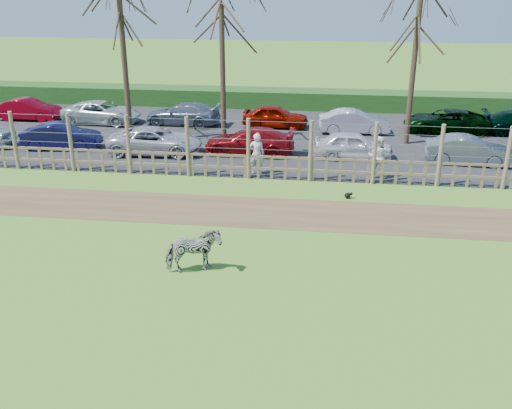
# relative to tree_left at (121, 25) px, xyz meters

# --- Properties ---
(ground) EXTENTS (120.00, 120.00, 0.00)m
(ground) POSITION_rel_tree_left_xyz_m (6.50, -12.50, -5.62)
(ground) COLOR #6FA23D
(ground) RESTS_ON ground
(dirt_strip) EXTENTS (34.00, 2.80, 0.01)m
(dirt_strip) POSITION_rel_tree_left_xyz_m (6.50, -8.00, -5.61)
(dirt_strip) COLOR brown
(dirt_strip) RESTS_ON ground
(asphalt) EXTENTS (44.00, 13.00, 0.04)m
(asphalt) POSITION_rel_tree_left_xyz_m (6.50, 2.00, -5.60)
(asphalt) COLOR #232326
(asphalt) RESTS_ON ground
(hedge) EXTENTS (46.00, 2.00, 1.10)m
(hedge) POSITION_rel_tree_left_xyz_m (6.50, 9.00, -5.07)
(hedge) COLOR #1E4716
(hedge) RESTS_ON ground
(fence) EXTENTS (30.16, 0.16, 2.50)m
(fence) POSITION_rel_tree_left_xyz_m (6.50, -4.50, -4.81)
(fence) COLOR brown
(fence) RESTS_ON ground
(tree_left) EXTENTS (4.80, 4.80, 7.88)m
(tree_left) POSITION_rel_tree_left_xyz_m (0.00, 0.00, 0.00)
(tree_left) COLOR #3D2B1E
(tree_left) RESTS_ON ground
(tree_mid) EXTENTS (4.80, 4.80, 6.83)m
(tree_mid) POSITION_rel_tree_left_xyz_m (4.50, 1.00, -0.75)
(tree_mid) COLOR #3D2B1E
(tree_mid) RESTS_ON ground
(tree_right) EXTENTS (4.80, 4.80, 7.35)m
(tree_right) POSITION_rel_tree_left_xyz_m (13.50, 1.50, -0.37)
(tree_right) COLOR #3D2B1E
(tree_right) RESTS_ON ground
(zebra) EXTENTS (1.69, 1.21, 1.30)m
(zebra) POSITION_rel_tree_left_xyz_m (6.06, -12.54, -4.97)
(zebra) COLOR gray
(zebra) RESTS_ON ground
(visitor_a) EXTENTS (0.68, 0.49, 1.72)m
(visitor_a) POSITION_rel_tree_left_xyz_m (6.77, -3.97, -4.71)
(visitor_a) COLOR silver
(visitor_a) RESTS_ON asphalt
(visitor_b) EXTENTS (1.01, 0.90, 1.72)m
(visitor_b) POSITION_rel_tree_left_xyz_m (11.71, -3.80, -4.71)
(visitor_b) COLOR white
(visitor_b) RESTS_ON asphalt
(crow) EXTENTS (0.30, 0.22, 0.24)m
(crow) POSITION_rel_tree_left_xyz_m (10.49, -6.26, -5.50)
(crow) COLOR black
(crow) RESTS_ON ground
(car_1) EXTENTS (3.77, 1.69, 1.20)m
(car_1) POSITION_rel_tree_left_xyz_m (-2.89, -1.45, -4.98)
(car_1) COLOR #10103C
(car_1) RESTS_ON asphalt
(car_2) EXTENTS (4.40, 2.18, 1.20)m
(car_2) POSITION_rel_tree_left_xyz_m (1.74, -1.67, -4.98)
(car_2) COLOR #BEB8C4
(car_2) RESTS_ON asphalt
(car_3) EXTENTS (4.16, 1.75, 1.20)m
(car_3) POSITION_rel_tree_left_xyz_m (6.09, -1.19, -4.98)
(car_3) COLOR maroon
(car_3) RESTS_ON asphalt
(car_4) EXTENTS (3.57, 1.55, 1.20)m
(car_4) POSITION_rel_tree_left_xyz_m (10.82, -1.25, -4.98)
(car_4) COLOR silver
(car_4) RESTS_ON asphalt
(car_5) EXTENTS (3.73, 1.57, 1.20)m
(car_5) POSITION_rel_tree_left_xyz_m (15.78, -1.42, -4.98)
(car_5) COLOR slate
(car_5) RESTS_ON asphalt
(car_7) EXTENTS (3.68, 1.38, 1.20)m
(car_7) POSITION_rel_tree_left_xyz_m (-7.26, 3.79, -4.98)
(car_7) COLOR maroon
(car_7) RESTS_ON asphalt
(car_8) EXTENTS (4.44, 2.27, 1.20)m
(car_8) POSITION_rel_tree_left_xyz_m (-2.88, 3.66, -4.98)
(car_8) COLOR #AEBCB6
(car_8) RESTS_ON asphalt
(car_9) EXTENTS (4.26, 2.01, 1.20)m
(car_9) POSITION_rel_tree_left_xyz_m (1.71, 3.79, -4.98)
(car_9) COLOR slate
(car_9) RESTS_ON asphalt
(car_10) EXTENTS (3.59, 1.61, 1.20)m
(car_10) POSITION_rel_tree_left_xyz_m (6.82, 3.88, -4.98)
(car_10) COLOR #850D01
(car_10) RESTS_ON asphalt
(car_11) EXTENTS (3.71, 1.47, 1.20)m
(car_11) POSITION_rel_tree_left_xyz_m (11.00, 3.20, -4.98)
(car_11) COLOR #B9B2C5
(car_11) RESTS_ON asphalt
(car_12) EXTENTS (4.37, 2.11, 1.20)m
(car_12) POSITION_rel_tree_left_xyz_m (15.78, 3.87, -4.98)
(car_12) COLOR black
(car_12) RESTS_ON asphalt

